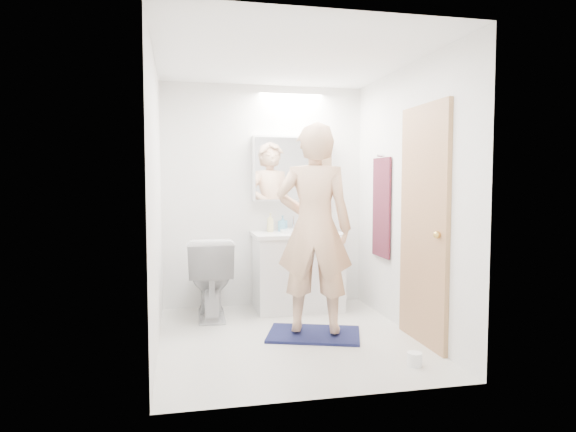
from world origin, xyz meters
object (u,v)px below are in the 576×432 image
object	(u,v)px
toilet	(210,277)
person	(314,228)
toilet_paper_roll	(415,359)
medicine_cabinet	(292,169)
soap_bottle_a	(270,223)
vanity_cabinet	(298,273)
soap_bottle_b	(283,223)
toothbrush_cup	(310,226)

from	to	relation	value
toilet	person	size ratio (longest dim) A/B	0.45
toilet	toilet_paper_roll	distance (m)	2.22
medicine_cabinet	person	size ratio (longest dim) A/B	0.48
medicine_cabinet	soap_bottle_a	world-z (taller)	medicine_cabinet
vanity_cabinet	medicine_cabinet	size ratio (longest dim) A/B	1.02
vanity_cabinet	toilet_paper_roll	distance (m)	1.90
soap_bottle_b	soap_bottle_a	bearing A→B (deg)	-168.16
medicine_cabinet	toilet	bearing A→B (deg)	-160.54
toothbrush_cup	person	bearing A→B (deg)	-102.68
medicine_cabinet	vanity_cabinet	bearing A→B (deg)	-86.91
toilet	soap_bottle_b	bearing A→B (deg)	-158.04
soap_bottle_a	toilet_paper_roll	size ratio (longest dim) A/B	1.83
medicine_cabinet	soap_bottle_a	distance (m)	0.64
medicine_cabinet	toilet_paper_roll	size ratio (longest dim) A/B	8.00
person	soap_bottle_b	world-z (taller)	person
vanity_cabinet	toilet	bearing A→B (deg)	-172.96
medicine_cabinet	toilet	xyz separation A→B (m)	(-0.92, -0.33, -1.09)
vanity_cabinet	person	bearing A→B (deg)	-94.60
soap_bottle_a	soap_bottle_b	distance (m)	0.15
toilet	toothbrush_cup	distance (m)	1.23
soap_bottle_a	toilet_paper_roll	distance (m)	2.26
toilet_paper_roll	toothbrush_cup	bearing A→B (deg)	98.38
vanity_cabinet	medicine_cabinet	bearing A→B (deg)	93.09
medicine_cabinet	toilet_paper_roll	world-z (taller)	medicine_cabinet
medicine_cabinet	toilet_paper_roll	bearing A→B (deg)	-76.80
soap_bottle_b	toilet	bearing A→B (deg)	-159.86
toilet	person	world-z (taller)	person
person	toilet_paper_roll	distance (m)	1.36
person	soap_bottle_b	bearing A→B (deg)	-68.37
vanity_cabinet	soap_bottle_b	bearing A→B (deg)	125.07
toilet	soap_bottle_b	world-z (taller)	soap_bottle_b
medicine_cabinet	soap_bottle_b	bearing A→B (deg)	-165.38
soap_bottle_a	soap_bottle_b	world-z (taller)	soap_bottle_a
soap_bottle_a	toilet	bearing A→B (deg)	-158.17
medicine_cabinet	soap_bottle_b	size ratio (longest dim) A/B	5.11
toilet	toilet_paper_roll	size ratio (longest dim) A/B	7.41
soap_bottle_a	person	bearing A→B (deg)	-79.95
soap_bottle_b	toothbrush_cup	size ratio (longest dim) A/B	1.54
person	toothbrush_cup	size ratio (longest dim) A/B	16.20
vanity_cabinet	toothbrush_cup	xyz separation A→B (m)	(0.17, 0.16, 0.48)
person	medicine_cabinet	bearing A→B (deg)	-74.15
soap_bottle_b	toothbrush_cup	distance (m)	0.30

